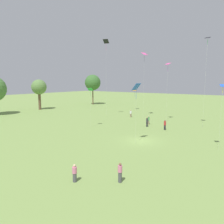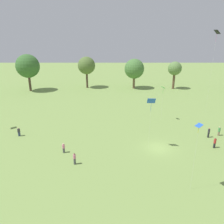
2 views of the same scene
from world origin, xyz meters
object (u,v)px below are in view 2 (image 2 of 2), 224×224
person_3 (63,148)px  kite_4 (198,129)px  kite_6 (163,89)px  person_4 (208,133)px  kite_2 (151,102)px  person_2 (219,131)px  person_7 (19,132)px  person_0 (74,159)px  kite_8 (216,35)px  person_6 (214,143)px

person_3 → kite_4: (16.78, -8.57, 6.97)m
kite_4 → kite_6: size_ratio=1.12×
person_4 → kite_6: (-6.68, 8.49, 6.04)m
person_3 → kite_2: kite_2 is taller
person_4 → person_3: bearing=76.4°
person_2 → kite_2: kite_2 is taller
person_2 → person_7: person_2 is taller
kite_6 → kite_4: bearing=-157.4°
person_0 → kite_2: kite_2 is taller
person_0 → person_4: bearing=44.5°
person_0 → person_7: 14.83m
person_3 → kite_8: 38.98m
person_6 → kite_4: size_ratio=0.22×
person_2 → kite_4: bearing=-18.7°
kite_8 → person_0: bearing=159.8°
person_0 → person_2: (24.72, 9.43, 0.00)m
person_4 → kite_8: (4.99, 13.60, 16.48)m
kite_4 → kite_6: (1.26, 22.45, -0.78)m
person_0 → person_4: 24.09m
person_0 → person_7: person_0 is taller
person_0 → kite_6: bearing=70.8°
person_6 → kite_2: size_ratio=0.22×
person_0 → person_3: size_ratio=1.10×
person_2 → person_0: bearing=-53.3°
person_4 → person_7: (-34.07, 0.62, -0.15)m
kite_2 → person_3: bearing=54.8°
person_0 → kite_4: (14.55, -5.32, 6.88)m
kite_6 → person_3: bearing=153.4°
kite_6 → kite_8: size_ratio=0.40×
person_0 → kite_2: size_ratio=0.21×
person_3 → kite_8: (29.71, 18.98, 16.63)m
person_2 → kite_8: kite_8 is taller
person_4 → kite_8: kite_8 is taller
kite_4 → kite_8: 31.93m
person_3 → kite_2: (13.43, 1.55, 7.00)m
kite_2 → kite_4: 10.66m
person_2 → kite_8: bearing=-176.3°
person_0 → kite_2: bearing=46.7°
person_4 → kite_8: 21.94m
person_6 → person_0: bearing=-81.6°
kite_2 → kite_4: size_ratio=1.01×
person_4 → kite_4: 17.44m
kite_6 → person_4: bearing=-116.0°
person_3 → person_0: bearing=-59.9°
person_6 → person_7: 33.74m
person_3 → person_4: bearing=8.0°
person_7 → person_6: bearing=-83.5°
person_3 → person_6: 24.13m
person_0 → person_2: 26.45m
person_2 → person_4: bearing=-54.5°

